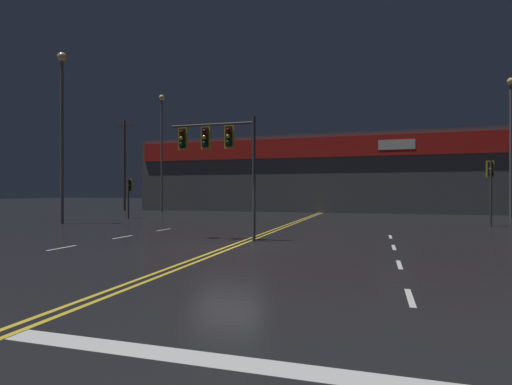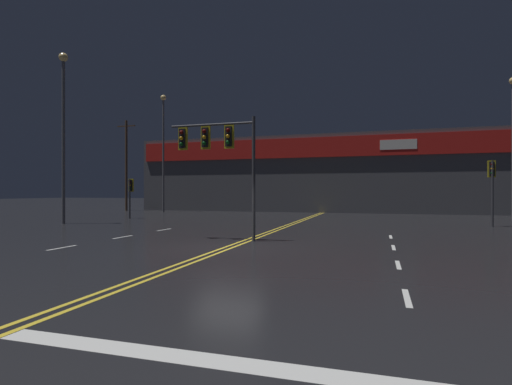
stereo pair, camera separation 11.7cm
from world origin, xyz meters
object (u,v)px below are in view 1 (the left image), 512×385
object	(u,v)px
streetlight_far_left	(162,139)
traffic_signal_corner_northeast	(490,178)
traffic_signal_median	(216,145)
streetlight_far_right	(62,117)
traffic_signal_corner_northwest	(129,189)
streetlight_median_approach	(511,130)

from	to	relation	value
streetlight_far_left	traffic_signal_corner_northeast	bearing A→B (deg)	-19.35
traffic_signal_median	traffic_signal_corner_northeast	world-z (taller)	traffic_signal_median
traffic_signal_median	streetlight_far_left	bearing A→B (deg)	125.27
streetlight_far_right	streetlight_far_left	bearing A→B (deg)	96.33
streetlight_far_left	streetlight_far_right	size ratio (longest dim) A/B	1.09
traffic_signal_corner_northeast	streetlight_far_left	size ratio (longest dim) A/B	0.33
traffic_signal_corner_northwest	streetlight_median_approach	size ratio (longest dim) A/B	0.28
traffic_signal_median	streetlight_far_left	world-z (taller)	streetlight_far_left
traffic_signal_corner_northeast	streetlight_median_approach	xyz separation A→B (m)	(3.64, 9.13, 3.99)
streetlight_far_left	streetlight_far_right	world-z (taller)	streetlight_far_left
traffic_signal_median	streetlight_median_approach	xyz separation A→B (m)	(16.54, 19.81, 2.84)
traffic_signal_corner_northwest	traffic_signal_corner_northeast	size ratio (longest dim) A/B	0.78
streetlight_median_approach	streetlight_far_left	size ratio (longest dim) A/B	0.92
traffic_signal_median	streetlight_far_left	xyz separation A→B (m)	(-14.32, 20.24, 3.34)
traffic_signal_median	traffic_signal_corner_northeast	distance (m)	16.79
traffic_signal_corner_northwest	streetlight_far_left	world-z (taller)	streetlight_far_left
streetlight_far_left	streetlight_far_right	distance (m)	15.32
streetlight_far_left	streetlight_median_approach	bearing A→B (deg)	-0.80
traffic_signal_corner_northwest	streetlight_far_left	bearing A→B (deg)	106.14
streetlight_far_right	streetlight_median_approach	bearing A→B (deg)	26.89
streetlight_median_approach	streetlight_far_right	world-z (taller)	streetlight_median_approach
traffic_signal_median	traffic_signal_corner_northwest	bearing A→B (deg)	137.40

